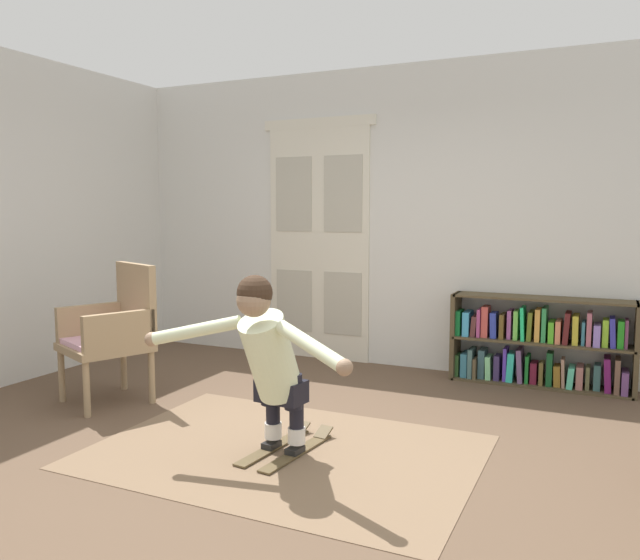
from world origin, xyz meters
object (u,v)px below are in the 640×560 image
bookshelf (539,346)px  person_skier (268,354)px  wicker_chair (114,329)px  skis_pair (287,447)px

bookshelf → person_skier: person_skier is taller
bookshelf → wicker_chair: wicker_chair is taller
person_skier → bookshelf: bearing=61.8°
skis_pair → wicker_chair: bearing=168.3°
skis_pair → person_skier: size_ratio=0.53×
bookshelf → wicker_chair: size_ratio=1.39×
skis_pair → person_skier: person_skier is taller
bookshelf → skis_pair: bookshelf is taller
wicker_chair → person_skier: size_ratio=0.76×
wicker_chair → person_skier: bearing=-17.9°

